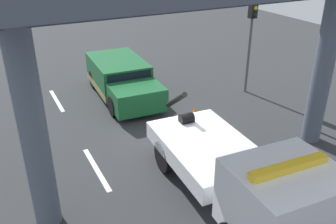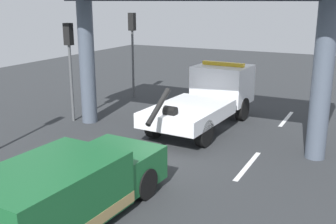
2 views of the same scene
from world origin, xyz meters
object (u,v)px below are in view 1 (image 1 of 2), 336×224
object	(u,v)px
traffic_light_near	(252,25)
towed_van_green	(122,80)
traffic_light_far	(336,54)
tow_truck_white	(245,177)
traffic_cone_orange	(195,114)

from	to	relation	value
traffic_light_near	towed_van_green	bearing A→B (deg)	-112.50
traffic_light_far	traffic_light_near	bearing A→B (deg)	180.00
towed_van_green	traffic_light_near	world-z (taller)	traffic_light_near
tow_truck_white	towed_van_green	bearing A→B (deg)	179.71
traffic_light_near	traffic_light_far	world-z (taller)	traffic_light_near
towed_van_green	traffic_cone_orange	xyz separation A→B (m)	(3.68, 1.70, -0.50)
traffic_light_near	traffic_cone_orange	bearing A→B (deg)	-68.41
tow_truck_white	traffic_light_near	world-z (taller)	traffic_light_near
tow_truck_white	traffic_light_near	distance (m)	8.89
towed_van_green	traffic_cone_orange	world-z (taller)	towed_van_green
traffic_cone_orange	towed_van_green	bearing A→B (deg)	-155.18
tow_truck_white	traffic_cone_orange	xyz separation A→B (m)	(-5.32, 1.75, -0.92)
towed_van_green	traffic_light_near	distance (m)	6.29
traffic_light_near	tow_truck_white	bearing A→B (deg)	-38.66
traffic_light_near	traffic_cone_orange	distance (m)	4.90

